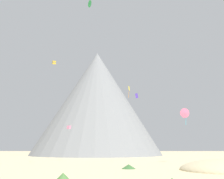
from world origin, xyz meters
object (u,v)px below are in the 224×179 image
at_px(rock_massif, 94,107).
at_px(kite_yellow_mid, 129,89).
at_px(bush_near_right, 63,176).
at_px(kite_pink_low, 69,127).
at_px(kite_gold_mid, 54,63).
at_px(bush_near_left, 129,167).
at_px(kite_green_high, 90,4).
at_px(kite_indigo_mid, 137,96).
at_px(kite_rainbow_low, 185,113).

height_order(rock_massif, kite_yellow_mid, rock_massif).
distance_m(bush_near_right, rock_massif, 96.92).
distance_m(kite_yellow_mid, kite_pink_low, 20.59).
xyz_separation_m(kite_pink_low, kite_gold_mid, (-0.53, -20.24, 13.07)).
distance_m(bush_near_left, kite_yellow_mid, 33.80).
height_order(bush_near_left, kite_pink_low, kite_pink_low).
height_order(kite_green_high, kite_indigo_mid, kite_green_high).
relative_size(kite_green_high, kite_gold_mid, 1.79).
distance_m(kite_gold_mid, kite_indigo_mid, 20.77).
bearing_deg(kite_pink_low, kite_indigo_mid, 172.30).
relative_size(kite_green_high, kite_pink_low, 1.49).
bearing_deg(kite_green_high, bush_near_left, -174.07).
xyz_separation_m(bush_near_left, rock_massif, (-11.83, 78.05, 21.95)).
height_order(bush_near_left, rock_massif, rock_massif).
height_order(bush_near_right, rock_massif, rock_massif).
distance_m(bush_near_left, kite_indigo_mid, 20.42).
xyz_separation_m(rock_massif, kite_rainbow_low, (26.86, -61.48, -10.30)).
xyz_separation_m(kite_rainbow_low, kite_indigo_mid, (-12.20, -3.47, 3.75)).
xyz_separation_m(bush_near_right, kite_indigo_mid, (11.67, 29.41, 15.39)).
bearing_deg(kite_rainbow_low, kite_indigo_mid, -170.38).
bearing_deg(kite_rainbow_low, bush_near_right, -132.23).
bearing_deg(kite_gold_mid, kite_rainbow_low, 167.15).
xyz_separation_m(kite_yellow_mid, kite_gold_mid, (-17.95, -19.57, 2.11)).
height_order(kite_yellow_mid, kite_green_high, kite_green_high).
distance_m(rock_massif, kite_yellow_mid, 52.65).
distance_m(bush_near_left, bush_near_right, 18.55).
bearing_deg(kite_yellow_mid, kite_gold_mid, 22.29).
height_order(rock_massif, kite_gold_mid, rock_massif).
bearing_deg(bush_near_right, kite_gold_mid, 106.82).
bearing_deg(kite_yellow_mid, kite_rainbow_low, 115.80).
xyz_separation_m(kite_green_high, kite_indigo_mid, (11.25, 2.60, -22.63)).
bearing_deg(rock_massif, kite_indigo_mid, -77.28).
bearing_deg(kite_green_high, kite_gold_mid, 77.46).
bearing_deg(bush_near_left, kite_yellow_mid, 86.10).
relative_size(kite_rainbow_low, kite_gold_mid, 4.14).
distance_m(kite_green_high, kite_gold_mid, 17.98).
distance_m(kite_green_high, kite_pink_low, 34.63).
bearing_deg(rock_massif, kite_gold_mid, -93.46).
distance_m(bush_near_right, kite_green_high, 46.52).
xyz_separation_m(rock_massif, kite_pink_low, (-3.73, -50.13, -12.99)).
xyz_separation_m(kite_gold_mid, kite_indigo_mid, (18.92, 5.43, -6.62)).
distance_m(bush_near_right, kite_indigo_mid, 35.18).
distance_m(bush_near_left, kite_rainbow_low, 25.22).
bearing_deg(kite_green_high, rock_massif, -29.89).
bearing_deg(kite_green_high, kite_pink_low, -10.48).
bearing_deg(bush_near_left, kite_gold_mid, 154.52).
xyz_separation_m(kite_yellow_mid, kite_green_high, (-10.28, -16.74, 18.12)).
bearing_deg(kite_gold_mid, rock_massif, -122.27).
bearing_deg(rock_massif, bush_near_left, -81.38).
bearing_deg(kite_green_high, kite_rainbow_low, -108.29).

